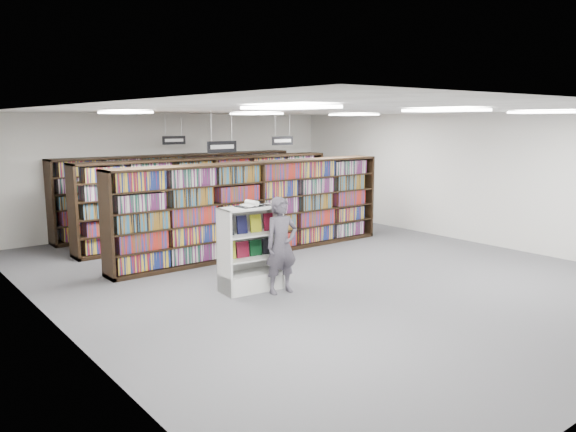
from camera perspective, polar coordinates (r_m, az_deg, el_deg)
floor at (r=11.39m, az=2.67°, el=-5.65°), size 12.00×12.00×0.00m
ceiling at (r=10.99m, az=2.80°, el=10.66°), size 10.00×12.00×0.10m
wall_back at (r=16.08m, az=-11.41°, el=4.44°), size 10.00×0.10×3.20m
wall_left at (r=8.71m, az=-23.03°, el=-0.39°), size 0.10×12.00×3.20m
wall_right at (r=14.82m, az=17.58°, el=3.76°), size 0.10×12.00×3.20m
bookshelf_row_near at (r=12.72m, az=-3.17°, el=0.80°), size 7.00×0.60×2.10m
bookshelf_row_mid at (r=14.39m, az=-7.74°, el=1.75°), size 7.00×0.60×2.10m
bookshelf_row_far at (r=15.87m, az=-10.85°, el=2.39°), size 7.00×0.60×2.10m
aisle_sign_left at (r=10.92m, az=-6.72°, el=7.10°), size 0.65×0.02×0.80m
aisle_sign_right at (r=14.27m, az=-0.57°, el=7.74°), size 0.65×0.02×0.80m
aisle_sign_center at (r=14.91m, az=-11.51°, el=7.63°), size 0.65×0.02×0.80m
troffer_front_left at (r=6.77m, az=0.14°, el=10.99°), size 0.60×1.20×0.04m
troffer_front_center at (r=8.94m, az=15.69°, el=10.31°), size 0.60×1.20×0.04m
troffer_front_right at (r=11.49m, az=24.73°, el=9.56°), size 0.60×1.20×0.04m
troffer_back_left at (r=11.14m, az=-16.24°, el=10.08°), size 0.60×1.20×0.04m
troffer_back_center at (r=12.57m, az=-3.26°, el=10.34°), size 0.60×1.20×0.04m
troffer_back_right at (r=14.50m, az=6.67°, el=10.19°), size 0.60×1.20×0.04m
endcap_display at (r=10.10m, az=-3.91°, el=-4.74°), size 1.12×0.63×1.51m
open_book at (r=9.97m, az=-3.64°, el=1.19°), size 0.61×0.38×0.13m
shopper at (r=9.82m, az=-0.67°, el=-3.00°), size 0.67×0.48×1.70m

